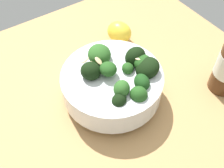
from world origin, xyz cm
name	(u,v)px	position (x,y,z in cm)	size (l,w,h in cm)	color
ground_plane	(119,102)	(0.00, 0.00, -2.08)	(67.28, 67.28, 4.16)	tan
bowl_of_broccoli	(114,81)	(-0.63, -0.78, 4.70)	(19.40, 19.40, 10.39)	white
lemon_wedge	(119,32)	(-14.13, 9.87, 2.55)	(6.10, 4.94, 5.09)	yellow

